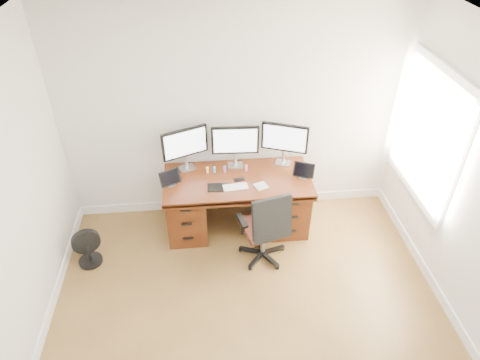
{
  "coord_description": "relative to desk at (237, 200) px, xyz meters",
  "views": [
    {
      "loc": [
        -0.36,
        -2.17,
        3.65
      ],
      "look_at": [
        0.0,
        1.5,
        0.95
      ],
      "focal_mm": 32.0,
      "sensor_mm": 36.0,
      "label": 1
    }
  ],
  "objects": [
    {
      "name": "ground",
      "position": [
        0.0,
        -1.83,
        -0.4
      ],
      "size": [
        4.5,
        4.5,
        0.0
      ],
      "primitive_type": "plane",
      "color": "brown",
      "rests_on": "ground"
    },
    {
      "name": "back_wall",
      "position": [
        0.0,
        0.42,
        0.95
      ],
      "size": [
        4.0,
        0.1,
        2.7
      ],
      "primitive_type": "cube",
      "color": "silver",
      "rests_on": "ground"
    },
    {
      "name": "desk",
      "position": [
        0.0,
        0.0,
        0.0
      ],
      "size": [
        1.7,
        0.8,
        0.75
      ],
      "color": "#4B210F",
      "rests_on": "ground"
    },
    {
      "name": "office_chair",
      "position": [
        0.25,
        -0.59,
        -0.08
      ],
      "size": [
        0.64,
        0.64,
        0.98
      ],
      "rotation": [
        0.0,
        0.0,
        0.26
      ],
      "color": "black",
      "rests_on": "ground"
    },
    {
      "name": "floor_fan",
      "position": [
        -1.73,
        -0.45,
        -0.18
      ],
      "size": [
        0.31,
        0.27,
        0.46
      ],
      "rotation": [
        0.0,
        0.0,
        0.37
      ],
      "color": "black",
      "rests_on": "ground"
    },
    {
      "name": "monitor_left",
      "position": [
        -0.58,
        0.24,
        0.68
      ],
      "size": [
        0.52,
        0.25,
        0.53
      ],
      "rotation": [
        0.0,
        0.0,
        0.4
      ],
      "color": "silver",
      "rests_on": "desk"
    },
    {
      "name": "monitor_center",
      "position": [
        -0.0,
        0.24,
        0.68
      ],
      "size": [
        0.55,
        0.15,
        0.53
      ],
      "rotation": [
        0.0,
        0.0,
        -0.04
      ],
      "color": "silver",
      "rests_on": "desk"
    },
    {
      "name": "monitor_right",
      "position": [
        0.58,
        0.24,
        0.68
      ],
      "size": [
        0.53,
        0.23,
        0.53
      ],
      "rotation": [
        0.0,
        0.0,
        -0.37
      ],
      "color": "silver",
      "rests_on": "desk"
    },
    {
      "name": "tablet_left",
      "position": [
        -0.76,
        -0.08,
        0.43
      ],
      "size": [
        0.24,
        0.17,
        0.19
      ],
      "rotation": [
        0.0,
        0.0,
        0.48
      ],
      "color": "silver",
      "rests_on": "desk"
    },
    {
      "name": "tablet_right",
      "position": [
        0.76,
        -0.08,
        0.43
      ],
      "size": [
        0.25,
        0.15,
        0.19
      ],
      "rotation": [
        0.0,
        0.0,
        -0.39
      ],
      "color": "silver",
      "rests_on": "desk"
    },
    {
      "name": "keyboard",
      "position": [
        -0.04,
        -0.2,
        0.36
      ],
      "size": [
        0.28,
        0.14,
        0.01
      ],
      "primitive_type": "cube",
      "rotation": [
        0.0,
        0.0,
        0.09
      ],
      "color": "white",
      "rests_on": "desk"
    },
    {
      "name": "trackpad",
      "position": [
        0.25,
        -0.2,
        0.35
      ],
      "size": [
        0.17,
        0.17,
        0.01
      ],
      "primitive_type": "cube",
      "rotation": [
        0.0,
        0.0,
        0.35
      ],
      "color": "silver",
      "rests_on": "desk"
    },
    {
      "name": "drawing_tablet",
      "position": [
        -0.23,
        -0.18,
        0.35
      ],
      "size": [
        0.24,
        0.15,
        0.01
      ],
      "primitive_type": "cube",
      "rotation": [
        0.0,
        0.0,
        -0.01
      ],
      "color": "black",
      "rests_on": "desk"
    },
    {
      "name": "phone",
      "position": [
        0.02,
        -0.05,
        0.35
      ],
      "size": [
        0.13,
        0.08,
        0.01
      ],
      "primitive_type": "cube",
      "rotation": [
        0.0,
        0.0,
        0.22
      ],
      "color": "black",
      "rests_on": "desk"
    },
    {
      "name": "figurine_orange",
      "position": [
        -0.34,
        0.12,
        0.4
      ],
      "size": [
        0.03,
        0.03,
        0.09
      ],
      "color": "#EEC057",
      "rests_on": "desk"
    },
    {
      "name": "figurine_blue",
      "position": [
        -0.26,
        0.12,
        0.4
      ],
      "size": [
        0.03,
        0.03,
        0.09
      ],
      "color": "#4995D6",
      "rests_on": "desk"
    },
    {
      "name": "figurine_purple",
      "position": [
        -0.14,
        0.12,
        0.4
      ],
      "size": [
        0.03,
        0.03,
        0.09
      ],
      "color": "#876DE6",
      "rests_on": "desk"
    },
    {
      "name": "figurine_pink",
      "position": [
        0.12,
        0.12,
        0.4
      ],
      "size": [
        0.03,
        0.03,
        0.09
      ],
      "color": "pink",
      "rests_on": "desk"
    }
  ]
}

